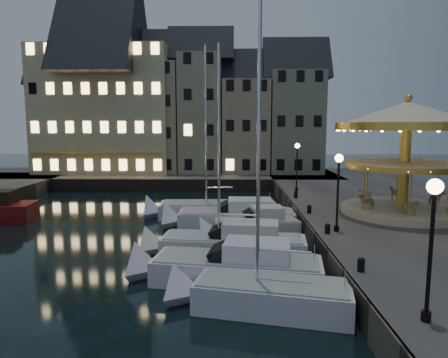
{
  "coord_description": "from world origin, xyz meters",
  "views": [
    {
      "loc": [
        1.56,
        -20.05,
        6.91
      ],
      "look_at": [
        1.0,
        8.0,
        3.2
      ],
      "focal_mm": 32.0,
      "sensor_mm": 36.0,
      "label": 1
    }
  ],
  "objects_px": {
    "streetlamp_c": "(297,160)",
    "carousel": "(406,136)",
    "motorboat_c": "(226,245)",
    "streetlamp_a": "(432,230)",
    "motorboat_b": "(228,268)",
    "motorboat_f": "(210,210)",
    "bollard_c": "(309,209)",
    "bollard_d": "(296,194)",
    "bollard_b": "(328,228)",
    "motorboat_d": "(250,228)",
    "bollard_a": "(361,264)",
    "motorboat_a": "(257,296)",
    "streetlamp_b": "(338,181)",
    "motorboat_e": "(231,217)"
  },
  "relations": [
    {
      "from": "streetlamp_c",
      "to": "carousel",
      "type": "bearing_deg",
      "value": -59.62
    },
    {
      "from": "motorboat_c",
      "to": "streetlamp_a",
      "type": "bearing_deg",
      "value": -57.84
    },
    {
      "from": "motorboat_b",
      "to": "motorboat_f",
      "type": "height_order",
      "value": "motorboat_f"
    },
    {
      "from": "bollard_c",
      "to": "bollard_d",
      "type": "height_order",
      "value": "same"
    },
    {
      "from": "streetlamp_a",
      "to": "motorboat_f",
      "type": "height_order",
      "value": "motorboat_f"
    },
    {
      "from": "bollard_b",
      "to": "motorboat_c",
      "type": "height_order",
      "value": "motorboat_c"
    },
    {
      "from": "motorboat_d",
      "to": "motorboat_f",
      "type": "relative_size",
      "value": 0.47
    },
    {
      "from": "bollard_d",
      "to": "motorboat_b",
      "type": "bearing_deg",
      "value": -110.41
    },
    {
      "from": "bollard_b",
      "to": "bollard_c",
      "type": "distance_m",
      "value": 5.0
    },
    {
      "from": "bollard_a",
      "to": "motorboat_a",
      "type": "bearing_deg",
      "value": -171.23
    },
    {
      "from": "bollard_c",
      "to": "motorboat_c",
      "type": "bearing_deg",
      "value": -136.9
    },
    {
      "from": "motorboat_a",
      "to": "motorboat_b",
      "type": "bearing_deg",
      "value": 113.34
    },
    {
      "from": "bollard_a",
      "to": "bollard_b",
      "type": "xyz_separation_m",
      "value": [
        0.0,
        5.5,
        0.0
      ]
    },
    {
      "from": "streetlamp_c",
      "to": "motorboat_a",
      "type": "height_order",
      "value": "motorboat_a"
    },
    {
      "from": "streetlamp_b",
      "to": "motorboat_b",
      "type": "height_order",
      "value": "streetlamp_b"
    },
    {
      "from": "bollard_c",
      "to": "streetlamp_b",
      "type": "bearing_deg",
      "value": -82.41
    },
    {
      "from": "motorboat_d",
      "to": "streetlamp_b",
      "type": "bearing_deg",
      "value": -36.17
    },
    {
      "from": "bollard_d",
      "to": "motorboat_a",
      "type": "distance_m",
      "value": 17.15
    },
    {
      "from": "motorboat_a",
      "to": "motorboat_b",
      "type": "distance_m",
      "value": 2.86
    },
    {
      "from": "motorboat_a",
      "to": "carousel",
      "type": "xyz_separation_m",
      "value": [
        10.01,
        11.03,
        5.76
      ]
    },
    {
      "from": "bollard_a",
      "to": "bollard_b",
      "type": "distance_m",
      "value": 5.5
    },
    {
      "from": "bollard_c",
      "to": "motorboat_c",
      "type": "height_order",
      "value": "motorboat_c"
    },
    {
      "from": "motorboat_a",
      "to": "motorboat_d",
      "type": "bearing_deg",
      "value": 88.85
    },
    {
      "from": "bollard_c",
      "to": "motorboat_f",
      "type": "bearing_deg",
      "value": 146.55
    },
    {
      "from": "bollard_a",
      "to": "carousel",
      "type": "distance_m",
      "value": 12.86
    },
    {
      "from": "motorboat_b",
      "to": "carousel",
      "type": "height_order",
      "value": "carousel"
    },
    {
      "from": "motorboat_c",
      "to": "motorboat_d",
      "type": "relative_size",
      "value": 1.84
    },
    {
      "from": "streetlamp_b",
      "to": "motorboat_c",
      "type": "xyz_separation_m",
      "value": [
        -5.96,
        -0.52,
        -3.34
      ]
    },
    {
      "from": "streetlamp_c",
      "to": "bollard_c",
      "type": "height_order",
      "value": "streetlamp_c"
    },
    {
      "from": "streetlamp_a",
      "to": "motorboat_f",
      "type": "xyz_separation_m",
      "value": [
        -7.29,
        18.92,
        -3.49
      ]
    },
    {
      "from": "bollard_d",
      "to": "streetlamp_a",
      "type": "bearing_deg",
      "value": -88.28
    },
    {
      "from": "bollard_d",
      "to": "motorboat_e",
      "type": "height_order",
      "value": "motorboat_e"
    },
    {
      "from": "streetlamp_a",
      "to": "carousel",
      "type": "relative_size",
      "value": 0.48
    },
    {
      "from": "streetlamp_b",
      "to": "bollard_c",
      "type": "height_order",
      "value": "streetlamp_b"
    },
    {
      "from": "streetlamp_b",
      "to": "bollard_c",
      "type": "bearing_deg",
      "value": 97.59
    },
    {
      "from": "motorboat_d",
      "to": "bollard_b",
      "type": "bearing_deg",
      "value": -44.22
    },
    {
      "from": "motorboat_f",
      "to": "carousel",
      "type": "distance_m",
      "value": 14.61
    },
    {
      "from": "streetlamp_b",
      "to": "motorboat_c",
      "type": "height_order",
      "value": "motorboat_c"
    },
    {
      "from": "motorboat_c",
      "to": "motorboat_e",
      "type": "relative_size",
      "value": 1.29
    },
    {
      "from": "streetlamp_c",
      "to": "motorboat_e",
      "type": "xyz_separation_m",
      "value": [
        -5.72,
        -7.52,
        -3.37
      ]
    },
    {
      "from": "streetlamp_a",
      "to": "motorboat_c",
      "type": "xyz_separation_m",
      "value": [
        -5.96,
        9.48,
        -3.34
      ]
    },
    {
      "from": "motorboat_b",
      "to": "bollard_b",
      "type": "bearing_deg",
      "value": 33.9
    },
    {
      "from": "carousel",
      "to": "streetlamp_b",
      "type": "bearing_deg",
      "value": -140.52
    },
    {
      "from": "bollard_b",
      "to": "carousel",
      "type": "height_order",
      "value": "carousel"
    },
    {
      "from": "motorboat_e",
      "to": "motorboat_b",
      "type": "bearing_deg",
      "value": -90.5
    },
    {
      "from": "motorboat_d",
      "to": "motorboat_a",
      "type": "bearing_deg",
      "value": -91.15
    },
    {
      "from": "streetlamp_b",
      "to": "streetlamp_c",
      "type": "bearing_deg",
      "value": 90.0
    },
    {
      "from": "bollard_d",
      "to": "motorboat_c",
      "type": "height_order",
      "value": "motorboat_c"
    },
    {
      "from": "bollard_c",
      "to": "motorboat_b",
      "type": "relative_size",
      "value": 0.07
    },
    {
      "from": "motorboat_a",
      "to": "motorboat_d",
      "type": "xyz_separation_m",
      "value": [
        0.2,
        9.9,
        0.1
      ]
    }
  ]
}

